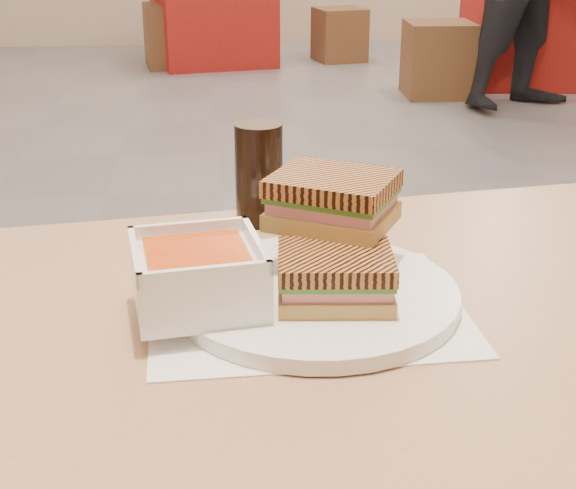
{
  "coord_description": "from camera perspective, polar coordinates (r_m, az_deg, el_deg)",
  "views": [
    {
      "loc": [
        -0.07,
        -2.76,
        1.13
      ],
      "look_at": [
        0.01,
        -2.0,
        0.82
      ],
      "focal_mm": 50.37,
      "sensor_mm": 36.0,
      "label": 1
    }
  ],
  "objects": [
    {
      "name": "cola_glass",
      "position": [
        1.07,
        -2.06,
        4.99
      ],
      "size": [
        0.06,
        0.06,
        0.13
      ],
      "color": "black",
      "rests_on": "main_table"
    },
    {
      "name": "bg_table_1",
      "position": [
        6.13,
        16.4,
        14.14
      ],
      "size": [
        0.88,
        0.88,
        0.7
      ],
      "color": "maroon",
      "rests_on": "ground"
    },
    {
      "name": "panini_lower",
      "position": [
        0.82,
        3.34,
        -2.3
      ],
      "size": [
        0.12,
        0.11,
        0.05
      ],
      "color": "#AB8846",
      "rests_on": "plate"
    },
    {
      "name": "panini_upper",
      "position": [
        0.88,
        3.17,
        3.16
      ],
      "size": [
        0.16,
        0.15,
        0.06
      ],
      "color": "#AB8846",
      "rests_on": "panini_lower"
    },
    {
      "name": "bg_chair_2r",
      "position": [
        6.87,
        3.65,
        14.57
      ],
      "size": [
        0.44,
        0.44,
        0.42
      ],
      "color": "brown",
      "rests_on": "ground"
    },
    {
      "name": "plate",
      "position": [
        0.86,
        2.01,
        -3.56
      ],
      "size": [
        0.3,
        0.3,
        0.02
      ],
      "color": "white",
      "rests_on": "tray_liner"
    },
    {
      "name": "tray_liner",
      "position": [
        0.85,
        1.35,
        -4.53
      ],
      "size": [
        0.33,
        0.26,
        0.0
      ],
      "color": "white",
      "rests_on": "main_table"
    },
    {
      "name": "main_table",
      "position": [
        0.91,
        8.19,
        -11.11
      ],
      "size": [
        1.28,
        0.84,
        0.75
      ],
      "color": "#9E7657",
      "rests_on": "ground"
    },
    {
      "name": "soup_bowl",
      "position": [
        0.81,
        -6.38,
        -2.34
      ],
      "size": [
        0.14,
        0.14,
        0.07
      ],
      "color": "white",
      "rests_on": "plate"
    },
    {
      "name": "bg_table_2",
      "position": [
        6.76,
        -5.35,
        15.89
      ],
      "size": [
        1.02,
        1.02,
        0.77
      ],
      "color": "maroon",
      "rests_on": "ground"
    },
    {
      "name": "bg_chair_1l",
      "position": [
        5.58,
        10.53,
        12.74
      ],
      "size": [
        0.45,
        0.45,
        0.48
      ],
      "color": "brown",
      "rests_on": "ground"
    },
    {
      "name": "bg_chair_2l",
      "position": [
        6.64,
        -8.12,
        14.4
      ],
      "size": [
        0.48,
        0.48,
        0.48
      ],
      "color": "brown",
      "rests_on": "ground"
    }
  ]
}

